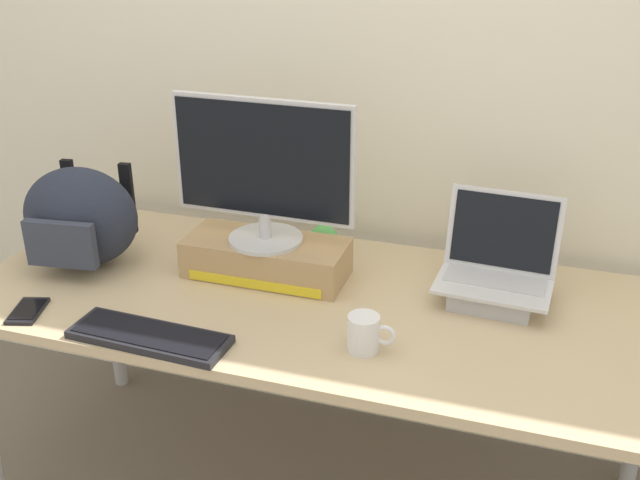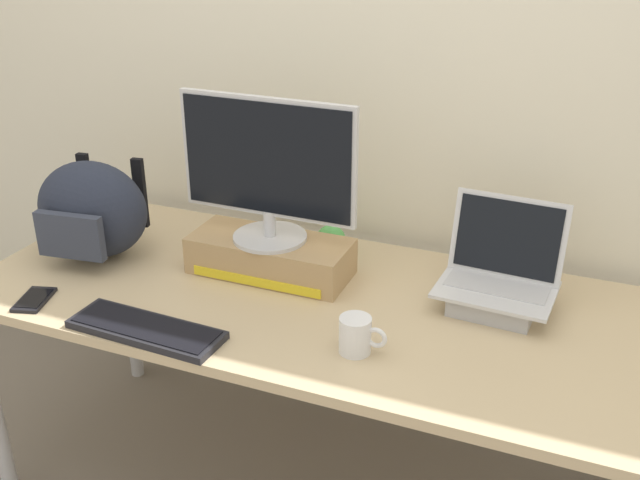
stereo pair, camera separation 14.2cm
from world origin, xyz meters
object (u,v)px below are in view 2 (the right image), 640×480
at_px(coffee_mug, 356,335).
at_px(cell_phone, 34,299).
at_px(plush_toy, 331,240).
at_px(desktop_monitor, 268,170).
at_px(toner_box_yellow, 271,256).
at_px(open_laptop, 497,287).
at_px(external_keyboard, 146,329).
at_px(messenger_backpack, 92,210).

bearing_deg(coffee_mug, cell_phone, -173.65).
bearing_deg(coffee_mug, plush_toy, 117.86).
distance_m(desktop_monitor, coffee_mug, 0.56).
distance_m(toner_box_yellow, plush_toy, 0.23).
distance_m(desktop_monitor, plush_toy, 0.36).
relative_size(open_laptop, external_keyboard, 0.76).
xyz_separation_m(open_laptop, plush_toy, (-0.54, 0.14, -0.01)).
distance_m(desktop_monitor, messenger_backpack, 0.59).
bearing_deg(messenger_backpack, cell_phone, -93.45).
xyz_separation_m(open_laptop, coffee_mug, (-0.28, -0.36, -0.01)).
relative_size(desktop_monitor, open_laptop, 1.65).
relative_size(toner_box_yellow, external_keyboard, 1.13).
relative_size(messenger_backpack, plush_toy, 4.05).
distance_m(desktop_monitor, open_laptop, 0.71).
bearing_deg(plush_toy, toner_box_yellow, -121.08).
bearing_deg(plush_toy, desktop_monitor, -120.93).
xyz_separation_m(toner_box_yellow, external_keyboard, (-0.15, -0.43, -0.04)).
relative_size(open_laptop, coffee_mug, 2.64).
bearing_deg(plush_toy, open_laptop, -14.36).
bearing_deg(messenger_backpack, external_keyboard, -46.59).
height_order(coffee_mug, cell_phone, coffee_mug).
bearing_deg(messenger_backpack, toner_box_yellow, 2.46).
distance_m(toner_box_yellow, external_keyboard, 0.46).
bearing_deg(plush_toy, messenger_backpack, -156.82).
relative_size(coffee_mug, cell_phone, 0.81).
bearing_deg(open_laptop, external_keyboard, -145.88).
distance_m(coffee_mug, plush_toy, 0.56).
bearing_deg(desktop_monitor, cell_phone, -142.46).
distance_m(messenger_backpack, coffee_mug, 0.97).
distance_m(toner_box_yellow, messenger_backpack, 0.57).
bearing_deg(cell_phone, plush_toy, 26.54).
bearing_deg(messenger_backpack, open_laptop, -0.23).
bearing_deg(desktop_monitor, messenger_backpack, -169.90).
height_order(desktop_monitor, coffee_mug, desktop_monitor).
relative_size(desktop_monitor, external_keyboard, 1.26).
xyz_separation_m(messenger_backpack, cell_phone, (0.02, -0.31, -0.15)).
relative_size(messenger_backpack, coffee_mug, 3.07).
distance_m(open_laptop, messenger_backpack, 1.23).
distance_m(toner_box_yellow, coffee_mug, 0.49).
bearing_deg(open_laptop, plush_toy, 169.04).
bearing_deg(toner_box_yellow, cell_phone, -142.89).
bearing_deg(messenger_backpack, coffee_mug, -19.82).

